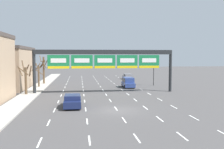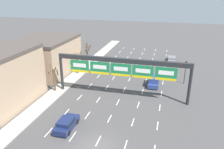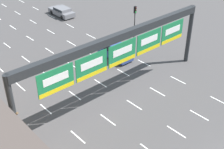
{
  "view_description": "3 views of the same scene",
  "coord_description": "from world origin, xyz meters",
  "px_view_note": "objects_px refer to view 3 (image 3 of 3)",
  "views": [
    {
      "loc": [
        -3.94,
        -25.64,
        5.69
      ],
      "look_at": [
        1.1,
        12.68,
        2.89
      ],
      "focal_mm": 40.0,
      "sensor_mm": 36.0,
      "label": 1
    },
    {
      "loc": [
        7.08,
        -19.24,
        16.69
      ],
      "look_at": [
        -2.27,
        15.87,
        2.73
      ],
      "focal_mm": 35.0,
      "sensor_mm": 36.0,
      "label": 2
    },
    {
      "loc": [
        -17.26,
        -5.29,
        17.86
      ],
      "look_at": [
        -1.74,
        12.21,
        3.54
      ],
      "focal_mm": 50.0,
      "sensor_mm": 36.0,
      "label": 3
    }
  ],
  "objects_px": {
    "car_grey": "(62,11)",
    "suv_blue": "(115,50)",
    "sign_gantry": "(120,46)",
    "traffic_light_near_gantry": "(135,16)",
    "tree_bare_second": "(8,135)"
  },
  "relations": [
    {
      "from": "sign_gantry",
      "to": "traffic_light_near_gantry",
      "type": "height_order",
      "value": "sign_gantry"
    },
    {
      "from": "car_grey",
      "to": "traffic_light_near_gantry",
      "type": "xyz_separation_m",
      "value": [
        2.44,
        -13.71,
        2.49
      ]
    },
    {
      "from": "sign_gantry",
      "to": "suv_blue",
      "type": "distance_m",
      "value": 9.05
    },
    {
      "from": "suv_blue",
      "to": "traffic_light_near_gantry",
      "type": "bearing_deg",
      "value": 22.97
    },
    {
      "from": "suv_blue",
      "to": "tree_bare_second",
      "type": "bearing_deg",
      "value": -157.12
    },
    {
      "from": "sign_gantry",
      "to": "suv_blue",
      "type": "xyz_separation_m",
      "value": [
        4.95,
        6.12,
        -4.45
      ]
    },
    {
      "from": "suv_blue",
      "to": "traffic_light_near_gantry",
      "type": "distance_m",
      "value": 6.41
    },
    {
      "from": "suv_blue",
      "to": "traffic_light_near_gantry",
      "type": "xyz_separation_m",
      "value": [
        5.54,
        2.35,
        2.21
      ]
    },
    {
      "from": "car_grey",
      "to": "suv_blue",
      "type": "distance_m",
      "value": 16.35
    },
    {
      "from": "car_grey",
      "to": "tree_bare_second",
      "type": "distance_m",
      "value": 30.51
    },
    {
      "from": "car_grey",
      "to": "sign_gantry",
      "type": "bearing_deg",
      "value": -109.96
    },
    {
      "from": "tree_bare_second",
      "to": "car_grey",
      "type": "bearing_deg",
      "value": 49.38
    },
    {
      "from": "traffic_light_near_gantry",
      "to": "tree_bare_second",
      "type": "distance_m",
      "value": 24.18
    },
    {
      "from": "sign_gantry",
      "to": "tree_bare_second",
      "type": "bearing_deg",
      "value": -175.46
    },
    {
      "from": "car_grey",
      "to": "suv_blue",
      "type": "bearing_deg",
      "value": -100.94
    }
  ]
}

